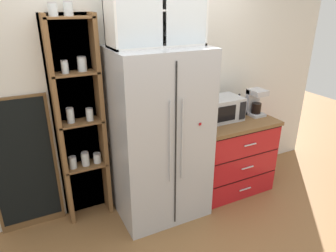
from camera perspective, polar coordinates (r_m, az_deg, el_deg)
The scene contains 11 objects.
ground_plane at distance 3.53m, azimuth -1.53°, elevation -14.93°, with size 10.64×10.64×0.00m, color olive.
wall_back_cream at distance 3.29m, azimuth -4.74°, elevation 7.10°, with size 4.94×0.10×2.55m, color silver.
refrigerator at distance 3.07m, azimuth -1.67°, elevation -1.83°, with size 0.90×0.73×1.76m.
pantry_shelf_column at distance 3.08m, azimuth -16.27°, elevation 1.16°, with size 0.48×0.24×2.14m.
counter_cabinet at distance 3.73m, azimuth 11.39°, elevation -5.04°, with size 0.92×0.68×0.89m.
microwave at distance 3.47m, azimuth 9.93°, elevation 3.23°, with size 0.44×0.33×0.26m.
coffee_maker at distance 3.71m, azimuth 15.94°, elevation 4.34°, with size 0.17×0.20×0.31m.
mug_charcoal at distance 3.53m, azimuth 12.17°, elevation 1.86°, with size 0.11×0.08×0.08m.
bottle_cobalt at distance 3.67m, azimuth 13.03°, elevation 3.69°, with size 0.06×0.06×0.25m.
upper_cabinet at distance 2.84m, azimuth -2.38°, elevation 20.80°, with size 0.86×0.32×0.61m.
chalkboard_menu at distance 3.22m, azimuth -25.42°, elevation -6.75°, with size 0.60×0.04×1.37m.
Camera 1 is at (-1.17, -2.55, 2.15)m, focal length 32.59 mm.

